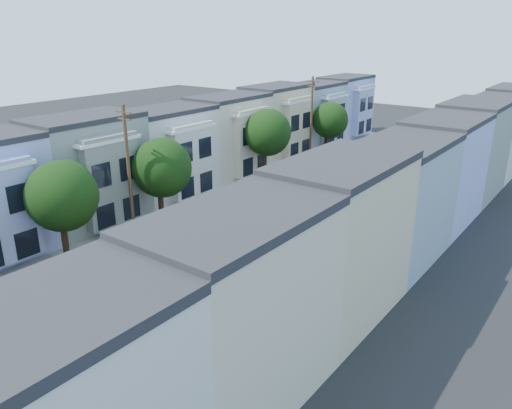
{
  "coord_description": "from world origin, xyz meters",
  "views": [
    {
      "loc": [
        22.35,
        -20.65,
        15.3
      ],
      "look_at": [
        0.41,
        8.65,
        2.2
      ],
      "focal_mm": 35.0,
      "sensor_mm": 36.0,
      "label": 1
    }
  ],
  "objects_px": {
    "parked_right_b": "(216,291)",
    "utility_pole_near": "(129,173)",
    "fedex_truck": "(226,236)",
    "tree_far_r": "(436,142)",
    "parked_right_d": "(397,180)",
    "parked_left_d": "(218,204)",
    "tree_d": "(267,133)",
    "parked_left_b": "(43,276)",
    "tree_c": "(161,168)",
    "parked_right_a": "(119,347)",
    "parked_left_c": "(134,239)",
    "tree_b": "(61,196)",
    "utility_pole_far": "(311,122)",
    "parked_right_c": "(351,209)",
    "lead_sedan": "(302,213)",
    "tree_e": "(329,120)"
  },
  "relations": [
    {
      "from": "tree_d",
      "to": "tree_far_r",
      "type": "relative_size",
      "value": 1.38
    },
    {
      "from": "tree_c",
      "to": "parked_left_c",
      "type": "distance_m",
      "value": 6.2
    },
    {
      "from": "parked_right_c",
      "to": "parked_right_a",
      "type": "bearing_deg",
      "value": -95.11
    },
    {
      "from": "tree_d",
      "to": "parked_left_b",
      "type": "distance_m",
      "value": 26.26
    },
    {
      "from": "parked_left_d",
      "to": "parked_right_c",
      "type": "xyz_separation_m",
      "value": [
        9.8,
        5.98,
        -0.03
      ]
    },
    {
      "from": "parked_left_b",
      "to": "lead_sedan",
      "type": "bearing_deg",
      "value": 72.7
    },
    {
      "from": "tree_b",
      "to": "utility_pole_near",
      "type": "height_order",
      "value": "utility_pole_near"
    },
    {
      "from": "parked_right_b",
      "to": "parked_right_c",
      "type": "height_order",
      "value": "parked_right_c"
    },
    {
      "from": "parked_left_b",
      "to": "parked_left_d",
      "type": "relative_size",
      "value": 1.09
    },
    {
      "from": "utility_pole_far",
      "to": "lead_sedan",
      "type": "xyz_separation_m",
      "value": [
        8.47,
        -15.27,
        -4.48
      ]
    },
    {
      "from": "tree_b",
      "to": "tree_far_r",
      "type": "xyz_separation_m",
      "value": [
        13.19,
        34.62,
        -0.8
      ]
    },
    {
      "from": "tree_d",
      "to": "parked_left_c",
      "type": "bearing_deg",
      "value": -85.69
    },
    {
      "from": "tree_d",
      "to": "parked_right_d",
      "type": "height_order",
      "value": "tree_d"
    },
    {
      "from": "tree_b",
      "to": "parked_right_c",
      "type": "height_order",
      "value": "tree_b"
    },
    {
      "from": "tree_c",
      "to": "parked_right_a",
      "type": "bearing_deg",
      "value": -50.41
    },
    {
      "from": "tree_c",
      "to": "parked_right_d",
      "type": "xyz_separation_m",
      "value": [
        11.2,
        21.14,
        -4.1
      ]
    },
    {
      "from": "tree_b",
      "to": "parked_left_c",
      "type": "height_order",
      "value": "tree_b"
    },
    {
      "from": "tree_d",
      "to": "parked_left_d",
      "type": "bearing_deg",
      "value": -81.33
    },
    {
      "from": "fedex_truck",
      "to": "parked_right_b",
      "type": "relative_size",
      "value": 1.46
    },
    {
      "from": "parked_left_d",
      "to": "parked_right_d",
      "type": "height_order",
      "value": "parked_right_d"
    },
    {
      "from": "parked_right_b",
      "to": "parked_right_d",
      "type": "bearing_deg",
      "value": 85.11
    },
    {
      "from": "parked_left_c",
      "to": "parked_right_b",
      "type": "relative_size",
      "value": 0.99
    },
    {
      "from": "tree_b",
      "to": "lead_sedan",
      "type": "bearing_deg",
      "value": 62.6
    },
    {
      "from": "parked_right_b",
      "to": "utility_pole_near",
      "type": "bearing_deg",
      "value": 158.72
    },
    {
      "from": "tree_far_r",
      "to": "parked_left_b",
      "type": "relative_size",
      "value": 1.17
    },
    {
      "from": "tree_e",
      "to": "parked_right_a",
      "type": "distance_m",
      "value": 42.32
    },
    {
      "from": "tree_b",
      "to": "fedex_truck",
      "type": "distance_m",
      "value": 11.1
    },
    {
      "from": "tree_b",
      "to": "parked_right_b",
      "type": "bearing_deg",
      "value": 11.72
    },
    {
      "from": "parked_right_a",
      "to": "parked_left_d",
      "type": "bearing_deg",
      "value": 115.0
    },
    {
      "from": "parked_right_c",
      "to": "parked_right_d",
      "type": "distance_m",
      "value": 10.1
    },
    {
      "from": "lead_sedan",
      "to": "parked_left_b",
      "type": "xyz_separation_m",
      "value": [
        -7.07,
        -19.12,
        -0.02
      ]
    },
    {
      "from": "tree_d",
      "to": "tree_e",
      "type": "xyz_separation_m",
      "value": [
        -0.0,
        12.82,
        -0.6
      ]
    },
    {
      "from": "utility_pole_far",
      "to": "fedex_truck",
      "type": "height_order",
      "value": "utility_pole_far"
    },
    {
      "from": "fedex_truck",
      "to": "parked_left_c",
      "type": "relative_size",
      "value": 1.47
    },
    {
      "from": "utility_pole_far",
      "to": "parked_right_a",
      "type": "bearing_deg",
      "value": -72.89
    },
    {
      "from": "utility_pole_near",
      "to": "parked_right_a",
      "type": "bearing_deg",
      "value": -42.85
    },
    {
      "from": "parked_left_b",
      "to": "tree_d",
      "type": "bearing_deg",
      "value": 96.11
    },
    {
      "from": "tree_b",
      "to": "parked_left_c",
      "type": "relative_size",
      "value": 1.65
    },
    {
      "from": "parked_right_c",
      "to": "parked_right_d",
      "type": "height_order",
      "value": "parked_right_d"
    },
    {
      "from": "tree_b",
      "to": "tree_d",
      "type": "height_order",
      "value": "tree_d"
    },
    {
      "from": "parked_right_a",
      "to": "parked_right_d",
      "type": "xyz_separation_m",
      "value": [
        0.0,
        34.69,
        -0.05
      ]
    },
    {
      "from": "parked_right_a",
      "to": "parked_right_c",
      "type": "distance_m",
      "value": 24.59
    },
    {
      "from": "utility_pole_far",
      "to": "parked_left_c",
      "type": "distance_m",
      "value": 27.6
    },
    {
      "from": "tree_d",
      "to": "tree_e",
      "type": "distance_m",
      "value": 12.84
    },
    {
      "from": "tree_c",
      "to": "parked_left_b",
      "type": "distance_m",
      "value": 12.35
    },
    {
      "from": "tree_e",
      "to": "parked_right_d",
      "type": "xyz_separation_m",
      "value": [
        11.2,
        -5.93,
        -3.99
      ]
    },
    {
      "from": "tree_far_r",
      "to": "parked_right_d",
      "type": "xyz_separation_m",
      "value": [
        -1.99,
        -4.7,
        -3.35
      ]
    },
    {
      "from": "utility_pole_near",
      "to": "parked_right_c",
      "type": "distance_m",
      "value": 18.64
    },
    {
      "from": "tree_b",
      "to": "parked_left_c",
      "type": "bearing_deg",
      "value": 72.45
    },
    {
      "from": "tree_d",
      "to": "parked_right_d",
      "type": "relative_size",
      "value": 1.8
    }
  ]
}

